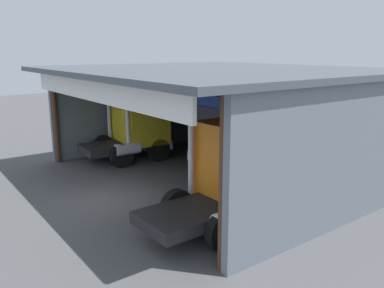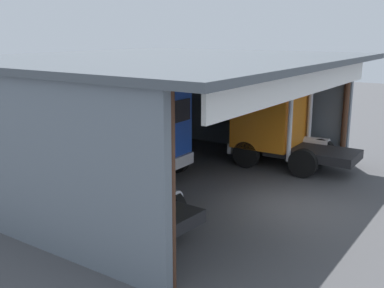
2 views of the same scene
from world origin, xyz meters
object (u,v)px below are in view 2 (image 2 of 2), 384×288
Objects in this scene: truck_orange_center_bay at (277,125)px; oil_drum at (33,160)px; truck_yellow_right_bay at (107,164)px; tool_cart at (125,144)px; truck_blue_left_bay at (145,130)px.

truck_orange_center_bay is 5.61× the size of oil_drum.
tool_cart is at bearing 42.18° from truck_yellow_right_bay.
truck_orange_center_bay is (8.82, -1.21, -0.21)m from truck_yellow_right_bay.
truck_orange_center_bay is at bearing -69.57° from tool_cart.
truck_yellow_right_bay is 4.94m from truck_blue_left_bay.
truck_yellow_right_bay is at bearing 26.25° from truck_blue_left_bay.
oil_drum is at bearing 73.19° from truck_yellow_right_bay.
truck_orange_center_bay reaches higher than truck_blue_left_bay.
tool_cart is at bearing -18.57° from oil_drum.
truck_orange_center_bay is 7.01m from tool_cart.
truck_yellow_right_bay reaches higher than truck_orange_center_bay.
truck_blue_left_bay is 5.03× the size of oil_drum.
oil_drum is at bearing 161.43° from tool_cart.
truck_yellow_right_bay reaches higher than truck_blue_left_bay.
truck_blue_left_bay is (4.39, 2.27, -0.07)m from truck_yellow_right_bay.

